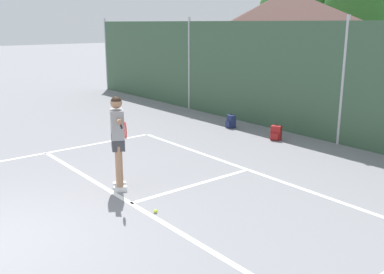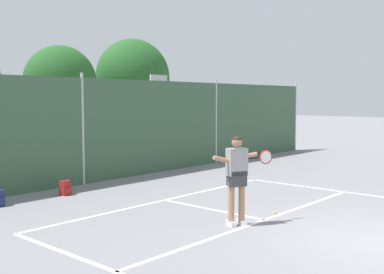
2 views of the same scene
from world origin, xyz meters
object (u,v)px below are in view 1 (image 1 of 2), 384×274
object	(u,v)px
backpack_red	(276,133)
tennis_player	(118,135)
tennis_ball	(156,211)
backpack_navy	(231,122)

from	to	relation	value
backpack_red	tennis_player	bearing A→B (deg)	-83.69
backpack_red	tennis_ball	bearing A→B (deg)	-70.16
tennis_ball	backpack_red	xyz separation A→B (m)	(-1.95, 5.39, 0.16)
tennis_ball	backpack_red	distance (m)	5.74
tennis_ball	backpack_navy	size ratio (longest dim) A/B	0.14
backpack_red	backpack_navy	bearing A→B (deg)	178.84
tennis_ball	backpack_red	size ratio (longest dim) A/B	0.14
tennis_player	backpack_red	distance (m)	5.42
tennis_player	tennis_ball	size ratio (longest dim) A/B	28.10
tennis_player	backpack_red	size ratio (longest dim) A/B	4.01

